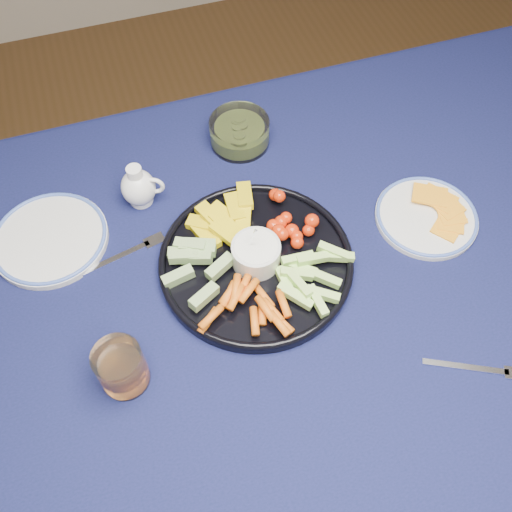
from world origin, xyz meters
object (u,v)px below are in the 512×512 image
object	(u,v)px
dining_table	(269,314)
side_plate_extra	(50,238)
creamer_pitcher	(139,187)
juice_tumbler	(122,369)
pickle_bowl	(240,133)
cheese_plate	(427,216)
crudite_platter	(255,260)

from	to	relation	value
dining_table	side_plate_extra	distance (m)	0.44
creamer_pitcher	juice_tumbler	bearing A→B (deg)	-106.05
creamer_pitcher	pickle_bowl	xyz separation A→B (m)	(0.23, 0.09, -0.01)
cheese_plate	side_plate_extra	size ratio (longest dim) A/B	0.91
juice_tumbler	side_plate_extra	size ratio (longest dim) A/B	0.43
crudite_platter	creamer_pitcher	xyz separation A→B (m)	(-0.16, 0.22, 0.02)
dining_table	juice_tumbler	world-z (taller)	juice_tumbler
crudite_platter	juice_tumbler	world-z (taller)	crudite_platter
pickle_bowl	side_plate_extra	distance (m)	0.43
crudite_platter	pickle_bowl	distance (m)	0.31
creamer_pitcher	pickle_bowl	distance (m)	0.25
dining_table	side_plate_extra	world-z (taller)	side_plate_extra
pickle_bowl	cheese_plate	distance (m)	0.42
creamer_pitcher	pickle_bowl	world-z (taller)	creamer_pitcher
side_plate_extra	creamer_pitcher	bearing A→B (deg)	13.10
creamer_pitcher	side_plate_extra	bearing A→B (deg)	-166.90
crudite_platter	creamer_pitcher	distance (m)	0.27
dining_table	pickle_bowl	xyz separation A→B (m)	(0.06, 0.36, 0.11)
side_plate_extra	pickle_bowl	bearing A→B (deg)	17.80
crudite_platter	juice_tumbler	size ratio (longest dim) A/B	3.86
dining_table	cheese_plate	size ratio (longest dim) A/B	8.52
pickle_bowl	juice_tumbler	bearing A→B (deg)	-126.78
dining_table	cheese_plate	bearing A→B (deg)	9.52
dining_table	juice_tumbler	size ratio (longest dim) A/B	18.24
crudite_platter	juice_tumbler	xyz separation A→B (m)	(-0.26, -0.14, 0.02)
dining_table	cheese_plate	world-z (taller)	cheese_plate
crudite_platter	creamer_pitcher	bearing A→B (deg)	126.89
crudite_platter	cheese_plate	distance (m)	0.35
creamer_pitcher	side_plate_extra	world-z (taller)	creamer_pitcher
creamer_pitcher	crudite_platter	bearing A→B (deg)	-53.11
crudite_platter	pickle_bowl	bearing A→B (deg)	77.43
juice_tumbler	dining_table	bearing A→B (deg)	16.29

